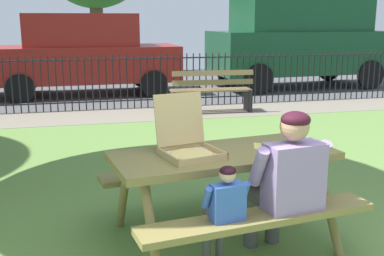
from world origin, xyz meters
TOP-DOWN VIEW (x-y plane):
  - ground at (0.00, 1.67)m, footprint 28.00×11.35m
  - cobblestone_walkway at (0.00, 6.65)m, footprint 28.00×1.40m
  - street_asphalt at (0.00, 10.94)m, footprint 28.00×7.19m
  - picnic_table_foreground at (-0.23, 1.10)m, footprint 1.99×1.72m
  - pizza_box_open at (-0.53, 1.08)m, footprint 0.51×0.55m
  - pizza_slice_on_table at (0.18, 1.15)m, footprint 0.26×0.29m
  - adult_at_table at (0.11, 0.64)m, footprint 0.63×0.63m
  - child_at_table at (-0.40, 0.54)m, footprint 0.35×0.35m
  - iron_fence_streetside at (0.00, 7.35)m, footprint 21.85×0.03m
  - park_bench_center at (1.21, 6.51)m, footprint 1.62×0.54m
  - parked_car_left at (-1.12, 9.50)m, footprint 4.43×1.96m
  - parked_car_center at (4.51, 9.50)m, footprint 4.80×2.28m

SIDE VIEW (x-z plane):
  - ground at x=0.00m, z-range -0.02..0.00m
  - street_asphalt at x=0.00m, z-range -0.01..0.00m
  - cobblestone_walkway at x=0.00m, z-range -0.01..0.00m
  - park_bench_center at x=1.21m, z-range -0.01..0.84m
  - child_at_table at x=-0.40m, z-range 0.09..0.94m
  - iron_fence_streetside at x=0.00m, z-range 0.01..1.12m
  - picnic_table_foreground at x=-0.23m, z-range 0.20..0.99m
  - adult_at_table at x=0.11m, z-range 0.06..1.25m
  - pizza_slice_on_table at x=0.18m, z-range 0.77..0.79m
  - pizza_box_open at x=-0.53m, z-range 0.62..1.09m
  - parked_car_left at x=-1.12m, z-range 0.04..1.98m
  - parked_car_center at x=4.51m, z-range 0.08..2.54m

